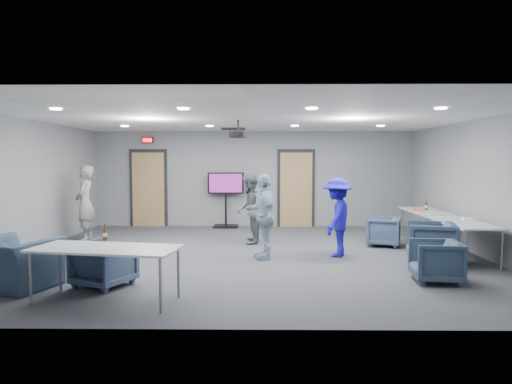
{
  "coord_description": "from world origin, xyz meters",
  "views": [
    {
      "loc": [
        0.22,
        -8.96,
        1.89
      ],
      "look_at": [
        0.1,
        0.86,
        1.2
      ],
      "focal_mm": 32.0,
      "sensor_mm": 36.0,
      "label": 1
    }
  ],
  "objects_px": {
    "table_right_b": "(462,224)",
    "projector": "(238,134)",
    "chair_right_c": "(436,261)",
    "chair_right_b": "(431,243)",
    "person_b": "(249,209)",
    "chair_front_b": "(12,264)",
    "table_right_a": "(426,213)",
    "table_front_left": "(106,250)",
    "person_a": "(85,203)",
    "bottle_front": "(105,234)",
    "person_d": "(337,217)",
    "bottle_right": "(426,206)",
    "person_c": "(265,216)",
    "chair_front_a": "(104,263)",
    "tv_stand": "(226,196)",
    "chair_right_a": "(383,231)"
  },
  "relations": [
    {
      "from": "table_right_b",
      "to": "projector",
      "type": "height_order",
      "value": "projector"
    },
    {
      "from": "chair_right_c",
      "to": "chair_right_b",
      "type": "bearing_deg",
      "value": 168.4
    },
    {
      "from": "chair_right_b",
      "to": "chair_right_c",
      "type": "bearing_deg",
      "value": -2.32
    },
    {
      "from": "person_b",
      "to": "table_right_b",
      "type": "relative_size",
      "value": 0.84
    },
    {
      "from": "chair_front_b",
      "to": "table_right_a",
      "type": "xyz_separation_m",
      "value": [
        7.44,
        3.89,
        0.32
      ]
    },
    {
      "from": "table_right_b",
      "to": "table_front_left",
      "type": "relative_size",
      "value": 0.91
    },
    {
      "from": "person_a",
      "to": "bottle_front",
      "type": "height_order",
      "value": "person_a"
    },
    {
      "from": "chair_right_c",
      "to": "projector",
      "type": "height_order",
      "value": "projector"
    },
    {
      "from": "person_b",
      "to": "person_d",
      "type": "xyz_separation_m",
      "value": [
        1.76,
        -1.34,
        -0.01
      ]
    },
    {
      "from": "person_b",
      "to": "table_right_b",
      "type": "xyz_separation_m",
      "value": [
        4.05,
        -1.67,
        -0.1
      ]
    },
    {
      "from": "chair_front_b",
      "to": "bottle_right",
      "type": "relative_size",
      "value": 4.61
    },
    {
      "from": "person_c",
      "to": "chair_right_b",
      "type": "distance_m",
      "value": 3.1
    },
    {
      "from": "chair_front_a",
      "to": "bottle_front",
      "type": "relative_size",
      "value": 3.12
    },
    {
      "from": "chair_right_c",
      "to": "chair_front_b",
      "type": "height_order",
      "value": "chair_front_b"
    },
    {
      "from": "table_front_left",
      "to": "tv_stand",
      "type": "distance_m",
      "value": 6.83
    },
    {
      "from": "projector",
      "to": "person_c",
      "type": "bearing_deg",
      "value": -31.98
    },
    {
      "from": "chair_front_b",
      "to": "table_right_b",
      "type": "xyz_separation_m",
      "value": [
        7.44,
        1.99,
        0.32
      ]
    },
    {
      "from": "person_d",
      "to": "chair_right_a",
      "type": "distance_m",
      "value": 1.68
    },
    {
      "from": "person_d",
      "to": "projector",
      "type": "height_order",
      "value": "projector"
    },
    {
      "from": "table_right_b",
      "to": "table_right_a",
      "type": "bearing_deg",
      "value": 0.0
    },
    {
      "from": "chair_right_c",
      "to": "table_right_a",
      "type": "distance_m",
      "value": 3.64
    },
    {
      "from": "person_d",
      "to": "chair_right_c",
      "type": "relative_size",
      "value": 2.15
    },
    {
      "from": "person_d",
      "to": "chair_front_b",
      "type": "height_order",
      "value": "person_d"
    },
    {
      "from": "chair_front_b",
      "to": "chair_right_b",
      "type": "bearing_deg",
      "value": -146.34
    },
    {
      "from": "bottle_front",
      "to": "table_right_a",
      "type": "bearing_deg",
      "value": 33.27
    },
    {
      "from": "person_b",
      "to": "bottle_right",
      "type": "bearing_deg",
      "value": 98.06
    },
    {
      "from": "person_b",
      "to": "chair_front_b",
      "type": "xyz_separation_m",
      "value": [
        -3.39,
        -3.66,
        -0.42
      ]
    },
    {
      "from": "chair_front_b",
      "to": "table_front_left",
      "type": "relative_size",
      "value": 0.55
    },
    {
      "from": "table_right_b",
      "to": "chair_front_a",
      "type": "bearing_deg",
      "value": 106.87
    },
    {
      "from": "person_d",
      "to": "chair_front_b",
      "type": "distance_m",
      "value": 5.66
    },
    {
      "from": "bottle_right",
      "to": "person_c",
      "type": "bearing_deg",
      "value": -153.5
    },
    {
      "from": "person_d",
      "to": "bottle_front",
      "type": "bearing_deg",
      "value": -34.53
    },
    {
      "from": "chair_right_b",
      "to": "tv_stand",
      "type": "distance_m",
      "value": 6.06
    },
    {
      "from": "table_right_a",
      "to": "bottle_right",
      "type": "bearing_deg",
      "value": -21.56
    },
    {
      "from": "chair_right_a",
      "to": "table_right_a",
      "type": "bearing_deg",
      "value": 132.65
    },
    {
      "from": "person_c",
      "to": "chair_right_b",
      "type": "relative_size",
      "value": 1.93
    },
    {
      "from": "chair_front_a",
      "to": "bottle_front",
      "type": "height_order",
      "value": "bottle_front"
    },
    {
      "from": "chair_right_a",
      "to": "tv_stand",
      "type": "xyz_separation_m",
      "value": [
        -3.68,
        2.73,
        0.56
      ]
    },
    {
      "from": "chair_front_b",
      "to": "tv_stand",
      "type": "xyz_separation_m",
      "value": [
        2.66,
        6.15,
        0.51
      ]
    },
    {
      "from": "person_d",
      "to": "table_right_a",
      "type": "distance_m",
      "value": 2.78
    },
    {
      "from": "person_c",
      "to": "chair_front_b",
      "type": "xyz_separation_m",
      "value": [
        -3.72,
        -2.11,
        -0.45
      ]
    },
    {
      "from": "table_right_a",
      "to": "person_a",
      "type": "bearing_deg",
      "value": 89.4
    },
    {
      "from": "chair_front_a",
      "to": "table_front_left",
      "type": "height_order",
      "value": "table_front_left"
    },
    {
      "from": "person_a",
      "to": "bottle_front",
      "type": "xyz_separation_m",
      "value": [
        1.86,
        -4.05,
        -0.06
      ]
    },
    {
      "from": "person_d",
      "to": "chair_right_b",
      "type": "height_order",
      "value": "person_d"
    },
    {
      "from": "person_b",
      "to": "chair_front_b",
      "type": "bearing_deg",
      "value": -39.27
    },
    {
      "from": "tv_stand",
      "to": "chair_right_c",
      "type": "bearing_deg",
      "value": -57.07
    },
    {
      "from": "chair_right_a",
      "to": "projector",
      "type": "relative_size",
      "value": 1.95
    },
    {
      "from": "person_a",
      "to": "bottle_right",
      "type": "relative_size",
      "value": 7.17
    },
    {
      "from": "chair_front_b",
      "to": "projector",
      "type": "height_order",
      "value": "projector"
    }
  ]
}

